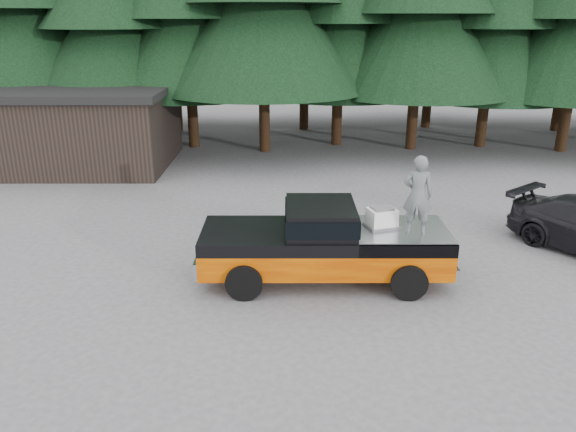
{
  "coord_description": "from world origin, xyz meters",
  "views": [
    {
      "loc": [
        0.06,
        -11.57,
        6.06
      ],
      "look_at": [
        0.07,
        0.0,
        1.91
      ],
      "focal_mm": 35.0,
      "sensor_mm": 36.0,
      "label": 1
    }
  ],
  "objects_px": {
    "man_on_bed": "(418,195)",
    "utility_building": "(73,126)",
    "pickup_truck": "(324,254)",
    "air_compressor": "(382,219)"
  },
  "relations": [
    {
      "from": "man_on_bed",
      "to": "utility_building",
      "type": "distance_m",
      "value": 16.66
    },
    {
      "from": "pickup_truck",
      "to": "man_on_bed",
      "type": "distance_m",
      "value": 2.62
    },
    {
      "from": "pickup_truck",
      "to": "utility_building",
      "type": "bearing_deg",
      "value": 131.47
    },
    {
      "from": "pickup_truck",
      "to": "air_compressor",
      "type": "distance_m",
      "value": 1.61
    },
    {
      "from": "air_compressor",
      "to": "man_on_bed",
      "type": "height_order",
      "value": "man_on_bed"
    },
    {
      "from": "utility_building",
      "to": "pickup_truck",
      "type": "bearing_deg",
      "value": -48.53
    },
    {
      "from": "air_compressor",
      "to": "utility_building",
      "type": "height_order",
      "value": "utility_building"
    },
    {
      "from": "pickup_truck",
      "to": "air_compressor",
      "type": "xyz_separation_m",
      "value": [
        1.35,
        0.09,
        0.88
      ]
    },
    {
      "from": "pickup_truck",
      "to": "air_compressor",
      "type": "height_order",
      "value": "air_compressor"
    },
    {
      "from": "man_on_bed",
      "to": "utility_building",
      "type": "height_order",
      "value": "utility_building"
    }
  ]
}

